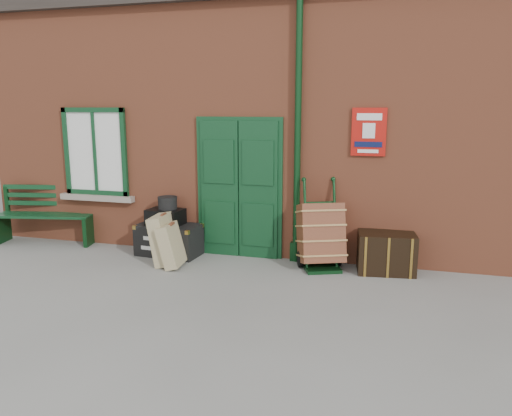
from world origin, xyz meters
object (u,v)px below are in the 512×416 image
(bench, at_px, (47,213))
(porter_trolley, at_px, (321,235))
(houdini_trunk, at_px, (169,240))
(dark_trunk, at_px, (386,253))

(bench, bearing_deg, porter_trolley, -12.99)
(bench, xyz_separation_m, porter_trolley, (4.97, -0.13, -0.02))
(houdini_trunk, relative_size, dark_trunk, 1.24)
(porter_trolley, bearing_deg, dark_trunk, -19.60)
(houdini_trunk, xyz_separation_m, porter_trolley, (2.51, 0.01, 0.26))
(bench, distance_m, houdini_trunk, 2.48)
(houdini_trunk, xyz_separation_m, dark_trunk, (3.48, 0.05, 0.04))
(porter_trolley, xyz_separation_m, dark_trunk, (0.97, 0.04, -0.22))
(porter_trolley, bearing_deg, houdini_trunk, 158.06)
(dark_trunk, bearing_deg, houdini_trunk, 173.47)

